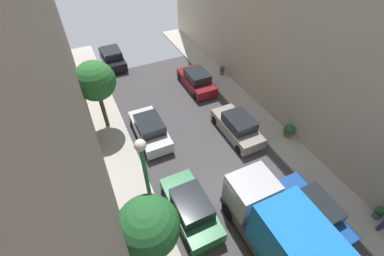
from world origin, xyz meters
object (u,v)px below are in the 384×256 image
(parked_car_right_2, at_px, (237,127))
(street_tree_0, at_px, (148,227))
(parked_car_right_3, at_px, (197,80))
(lamp_post, at_px, (147,180))
(potted_plant_3, at_px, (379,212))
(street_tree_2, at_px, (95,81))
(potted_plant_0, at_px, (289,130))
(parked_car_right_1, at_px, (312,211))
(parked_car_left_5, at_px, (112,58))
(parked_car_left_3, at_px, (191,207))
(potted_plant_1, at_px, (222,70))
(delivery_truck, at_px, (287,241))
(parked_car_left_4, at_px, (150,129))

(parked_car_right_2, height_order, street_tree_0, street_tree_0)
(parked_car_right_3, xyz_separation_m, street_tree_0, (-7.84, -11.92, 2.84))
(lamp_post, bearing_deg, potted_plant_3, -22.14)
(parked_car_right_3, height_order, street_tree_2, street_tree_2)
(street_tree_0, xyz_separation_m, potted_plant_0, (10.76, 3.95, -2.89))
(potted_plant_3, bearing_deg, street_tree_0, 166.28)
(parked_car_right_2, relative_size, parked_car_right_3, 1.00)
(parked_car_right_1, height_order, potted_plant_3, parked_car_right_1)
(street_tree_0, bearing_deg, parked_car_left_5, 82.60)
(parked_car_left_3, bearing_deg, potted_plant_0, 15.96)
(street_tree_0, bearing_deg, potted_plant_1, 49.73)
(parked_car_right_2, bearing_deg, potted_plant_3, -69.71)
(potted_plant_0, bearing_deg, potted_plant_3, -88.56)
(street_tree_2, distance_m, potted_plant_3, 17.19)
(parked_car_left_3, relative_size, delivery_truck, 0.64)
(parked_car_left_5, height_order, delivery_truck, delivery_truck)
(potted_plant_1, relative_size, lamp_post, 0.13)
(parked_car_left_4, xyz_separation_m, potted_plant_3, (8.49, -10.60, -0.14))
(parked_car_right_1, distance_m, parked_car_right_3, 13.11)
(parked_car_left_3, relative_size, lamp_post, 0.68)
(street_tree_0, distance_m, potted_plant_0, 11.82)
(delivery_truck, bearing_deg, street_tree_0, 157.66)
(parked_car_left_4, bearing_deg, parked_car_left_5, 90.00)
(parked_car_left_4, bearing_deg, potted_plant_1, 29.63)
(delivery_truck, relative_size, street_tree_0, 1.43)
(street_tree_0, height_order, potted_plant_0, street_tree_0)
(street_tree_2, bearing_deg, parked_car_right_2, -30.27)
(parked_car_left_5, xyz_separation_m, potted_plant_3, (8.49, -21.45, -0.14))
(parked_car_left_4, bearing_deg, parked_car_right_2, -22.59)
(delivery_truck, distance_m, lamp_post, 6.35)
(potted_plant_0, relative_size, lamp_post, 0.15)
(parked_car_right_2, distance_m, potted_plant_3, 8.91)
(parked_car_left_4, relative_size, street_tree_2, 0.85)
(parked_car_right_1, xyz_separation_m, lamp_post, (-7.30, 2.75, 3.46))
(parked_car_left_4, xyz_separation_m, lamp_post, (-1.90, -6.37, 3.46))
(potted_plant_1, relative_size, potted_plant_3, 1.01)
(delivery_truck, bearing_deg, parked_car_left_4, 105.05)
(parked_car_right_1, relative_size, street_tree_0, 0.91)
(parked_car_left_5, height_order, potted_plant_0, parked_car_left_5)
(parked_car_left_5, relative_size, potted_plant_1, 5.14)
(parked_car_right_2, height_order, potted_plant_0, parked_car_right_2)
(street_tree_2, distance_m, lamp_post, 8.70)
(street_tree_2, bearing_deg, potted_plant_0, -30.41)
(parked_car_left_4, xyz_separation_m, potted_plant_1, (8.26, 4.70, -0.12))
(parked_car_right_3, bearing_deg, street_tree_0, -123.33)
(potted_plant_0, bearing_deg, parked_car_right_1, -119.62)
(parked_car_left_5, distance_m, parked_car_right_3, 8.73)
(street_tree_0, relative_size, street_tree_2, 0.94)
(parked_car_left_4, relative_size, potted_plant_0, 4.38)
(parked_car_right_1, bearing_deg, street_tree_0, 171.35)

